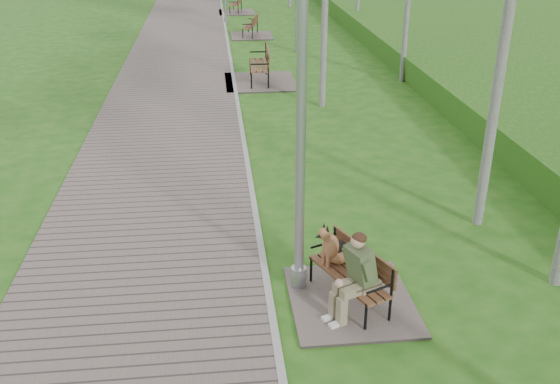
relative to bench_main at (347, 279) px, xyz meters
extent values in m
plane|color=#1F5714|center=(-0.99, 0.68, -0.39)|extent=(120.00, 120.00, 0.00)
cube|color=#6C5E58|center=(-2.74, 22.18, -0.37)|extent=(3.50, 67.00, 0.04)
cube|color=#999993|center=(-0.99, 22.18, -0.36)|extent=(0.10, 67.00, 0.05)
cube|color=#4C8027|center=(11.01, 20.68, -0.39)|extent=(14.00, 70.00, 1.60)
cube|color=#6C5E58|center=(0.08, 0.04, -0.37)|extent=(1.60, 1.78, 0.04)
cube|color=brown|center=(0.03, 0.04, 0.01)|extent=(0.90, 1.38, 0.04)
cube|color=brown|center=(0.23, 0.12, 0.25)|extent=(0.56, 1.24, 0.29)
cube|color=#6C5E58|center=(-0.21, 11.33, -0.37)|extent=(2.06, 2.29, 0.04)
cube|color=brown|center=(-0.26, 11.33, 0.13)|extent=(0.60, 1.74, 0.05)
cube|color=brown|center=(0.01, 11.32, 0.44)|extent=(0.13, 1.72, 0.38)
cube|color=#6C5E58|center=(-0.01, 18.44, -0.37)|extent=(1.62, 1.80, 0.04)
cube|color=brown|center=(-0.06, 18.44, 0.02)|extent=(0.70, 1.41, 0.04)
cube|color=brown|center=(0.15, 18.39, 0.26)|extent=(0.34, 1.33, 0.30)
cube|color=#6C5E58|center=(-0.32, 24.42, -0.37)|extent=(1.69, 1.88, 0.04)
cube|color=brown|center=(-0.37, 24.42, 0.04)|extent=(0.65, 1.46, 0.04)
cylinder|color=#989A9F|center=(-0.56, 0.45, -0.23)|extent=(0.21, 0.21, 0.32)
cylinder|color=#989A9F|center=(-0.56, 0.45, 2.28)|extent=(0.13, 0.13, 5.33)
cylinder|color=#989A9F|center=(-0.91, 21.56, -0.25)|extent=(0.18, 0.18, 0.27)
cylinder|color=#989A9F|center=(-0.69, 27.34, -0.24)|extent=(0.19, 0.19, 0.28)
camera|label=1|loc=(-1.60, -6.69, 4.40)|focal=40.00mm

